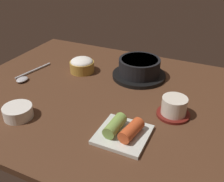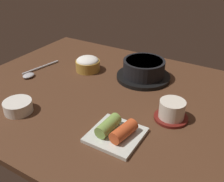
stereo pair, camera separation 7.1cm
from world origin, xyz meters
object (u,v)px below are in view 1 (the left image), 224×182
(kimchi_plate, at_px, (123,131))
(spoon, at_px, (26,76))
(stone_pot, at_px, (139,68))
(rice_bowl, at_px, (82,65))
(side_bowl_near, at_px, (18,111))
(tea_cup_with_saucer, at_px, (174,107))

(kimchi_plate, relative_size, spoon, 0.70)
(stone_pot, relative_size, spoon, 1.06)
(kimchi_plate, height_order, spoon, kimchi_plate)
(rice_bowl, bearing_deg, stone_pot, 12.91)
(kimchi_plate, xyz_separation_m, spoon, (-0.45, 0.15, -0.01))
(stone_pot, xyz_separation_m, kimchi_plate, (0.08, -0.33, -0.02))
(rice_bowl, bearing_deg, side_bowl_near, -92.21)
(tea_cup_with_saucer, bearing_deg, spoon, 179.52)
(tea_cup_with_saucer, bearing_deg, rice_bowl, 160.27)
(stone_pot, bearing_deg, tea_cup_with_saucer, -47.28)
(tea_cup_with_saucer, relative_size, kimchi_plate, 0.74)
(tea_cup_with_saucer, relative_size, side_bowl_near, 1.15)
(stone_pot, height_order, kimchi_plate, stone_pot)
(stone_pot, height_order, rice_bowl, stone_pot)
(tea_cup_with_saucer, distance_m, kimchi_plate, 0.18)
(tea_cup_with_saucer, xyz_separation_m, spoon, (-0.55, 0.00, -0.02))
(stone_pot, distance_m, spoon, 0.42)
(rice_bowl, xyz_separation_m, spoon, (-0.16, -0.13, -0.02))
(stone_pot, bearing_deg, kimchi_plate, -76.91)
(side_bowl_near, bearing_deg, tea_cup_with_saucer, 26.10)
(stone_pot, distance_m, rice_bowl, 0.22)
(stone_pot, height_order, tea_cup_with_saucer, stone_pot)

